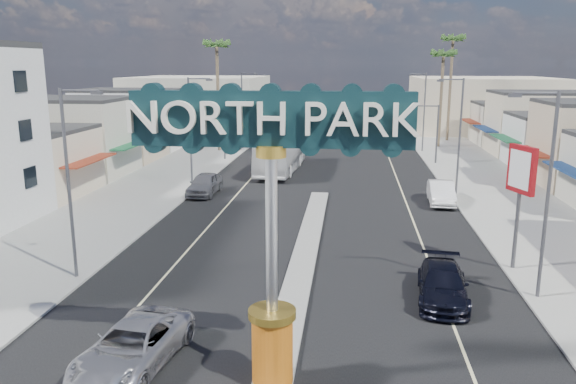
% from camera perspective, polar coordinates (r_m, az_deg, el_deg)
% --- Properties ---
extents(ground, '(160.00, 160.00, 0.00)m').
position_cam_1_polar(ground, '(45.19, 3.34, 0.04)').
color(ground, gray).
rests_on(ground, ground).
extents(road, '(20.00, 120.00, 0.01)m').
position_cam_1_polar(road, '(45.19, 3.34, 0.04)').
color(road, black).
rests_on(road, ground).
extents(median_island, '(1.30, 30.00, 0.16)m').
position_cam_1_polar(median_island, '(29.81, 1.64, -6.65)').
color(median_island, gray).
rests_on(median_island, ground).
extents(sidewalk_left, '(8.00, 120.00, 0.12)m').
position_cam_1_polar(sidewalk_left, '(47.97, -13.60, 0.52)').
color(sidewalk_left, gray).
rests_on(sidewalk_left, ground).
extents(sidewalk_right, '(8.00, 120.00, 0.12)m').
position_cam_1_polar(sidewalk_right, '(46.61, 20.79, -0.32)').
color(sidewalk_right, gray).
rests_on(sidewalk_right, ground).
extents(storefront_row_left, '(12.00, 42.00, 6.00)m').
position_cam_1_polar(storefront_row_left, '(63.16, -18.34, 5.86)').
color(storefront_row_left, beige).
rests_on(storefront_row_left, ground).
extents(storefront_row_right, '(12.00, 42.00, 6.00)m').
position_cam_1_polar(storefront_row_right, '(61.40, 27.17, 4.90)').
color(storefront_row_right, '#B7B29E').
rests_on(storefront_row_right, ground).
extents(backdrop_far_left, '(20.00, 20.00, 8.00)m').
position_cam_1_polar(backdrop_far_left, '(92.45, -8.95, 9.02)').
color(backdrop_far_left, '#B7B29E').
rests_on(backdrop_far_left, ground).
extents(backdrop_far_right, '(20.00, 20.00, 8.00)m').
position_cam_1_polar(backdrop_far_right, '(91.35, 19.06, 8.43)').
color(backdrop_far_right, beige).
rests_on(backdrop_far_right, ground).
extents(gateway_sign, '(8.20, 1.50, 9.15)m').
position_cam_1_polar(gateway_sign, '(16.66, -1.71, -1.47)').
color(gateway_sign, '#D16510').
rests_on(gateway_sign, median_island).
extents(traffic_signal_left, '(5.09, 0.45, 6.00)m').
position_cam_1_polar(traffic_signal_left, '(59.40, -4.80, 7.29)').
color(traffic_signal_left, '#47474C').
rests_on(traffic_signal_left, ground).
extents(traffic_signal_right, '(5.09, 0.45, 6.00)m').
position_cam_1_polar(traffic_signal_right, '(58.68, 13.22, 6.93)').
color(traffic_signal_right, '#47474C').
rests_on(traffic_signal_right, ground).
extents(streetlight_l_near, '(2.03, 0.22, 9.00)m').
position_cam_1_polar(streetlight_l_near, '(27.62, -21.17, 1.62)').
color(streetlight_l_near, '#47474C').
rests_on(streetlight_l_near, ground).
extents(streetlight_l_mid, '(2.03, 0.22, 9.00)m').
position_cam_1_polar(streetlight_l_mid, '(46.07, -9.73, 6.52)').
color(streetlight_l_mid, '#47474C').
rests_on(streetlight_l_mid, ground).
extents(streetlight_l_far, '(2.03, 0.22, 9.00)m').
position_cam_1_polar(streetlight_l_far, '(67.40, -4.55, 8.64)').
color(streetlight_l_far, '#47474C').
rests_on(streetlight_l_far, ground).
extents(streetlight_r_near, '(2.03, 0.22, 9.00)m').
position_cam_1_polar(streetlight_r_near, '(25.83, 24.64, 0.57)').
color(streetlight_r_near, '#47474C').
rests_on(streetlight_r_near, ground).
extents(streetlight_r_mid, '(2.03, 0.22, 9.00)m').
position_cam_1_polar(streetlight_r_mid, '(45.02, 16.88, 6.00)').
color(streetlight_r_mid, '#47474C').
rests_on(streetlight_r_mid, ground).
extents(streetlight_r_far, '(2.03, 0.22, 9.00)m').
position_cam_1_polar(streetlight_r_far, '(66.68, 13.54, 8.28)').
color(streetlight_r_far, '#47474C').
rests_on(streetlight_r_far, ground).
extents(palm_left_far, '(2.60, 2.60, 13.10)m').
position_cam_1_polar(palm_left_far, '(65.81, -7.25, 14.08)').
color(palm_left_far, brown).
rests_on(palm_left_far, ground).
extents(palm_right_mid, '(2.60, 2.60, 12.10)m').
position_cam_1_polar(palm_right_mid, '(70.81, 15.51, 12.91)').
color(palm_right_mid, brown).
rests_on(palm_right_mid, ground).
extents(palm_right_far, '(2.60, 2.60, 14.10)m').
position_cam_1_polar(palm_right_far, '(77.08, 16.40, 14.15)').
color(palm_right_far, brown).
rests_on(palm_right_far, ground).
extents(suv_left, '(3.22, 5.72, 1.51)m').
position_cam_1_polar(suv_left, '(20.34, -15.48, -14.84)').
color(suv_left, '#B8B7BC').
rests_on(suv_left, ground).
extents(suv_right, '(2.55, 5.26, 1.48)m').
position_cam_1_polar(suv_right, '(25.51, 15.43, -9.01)').
color(suv_right, black).
rests_on(suv_right, ground).
extents(car_parked_left, '(2.16, 5.03, 1.69)m').
position_cam_1_polar(car_parked_left, '(44.43, -8.46, 0.81)').
color(car_parked_left, slate).
rests_on(car_parked_left, ground).
extents(car_parked_right, '(1.98, 5.05, 1.64)m').
position_cam_1_polar(car_parked_right, '(42.65, 15.29, -0.06)').
color(car_parked_right, white).
rests_on(car_parked_right, ground).
extents(city_bus, '(3.67, 12.78, 3.52)m').
position_cam_1_polar(city_bus, '(53.70, -0.66, 4.03)').
color(city_bus, silver).
rests_on(city_bus, ground).
extents(bank_pylon_sign, '(0.88, 1.88, 6.13)m').
position_cam_1_polar(bank_pylon_sign, '(29.23, 22.59, 1.46)').
color(bank_pylon_sign, '#47474C').
rests_on(bank_pylon_sign, sidewalk_right).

